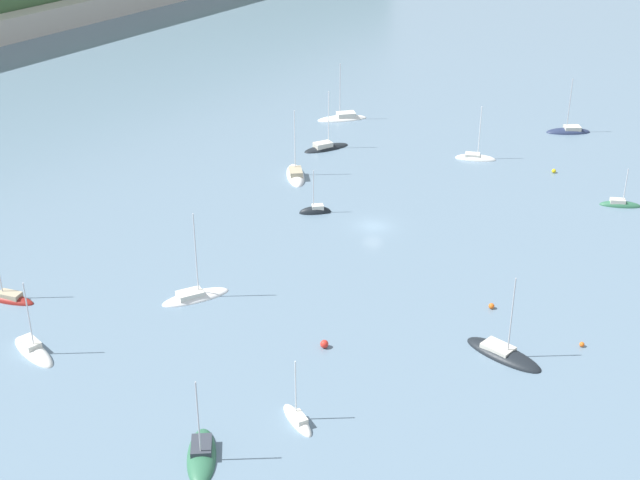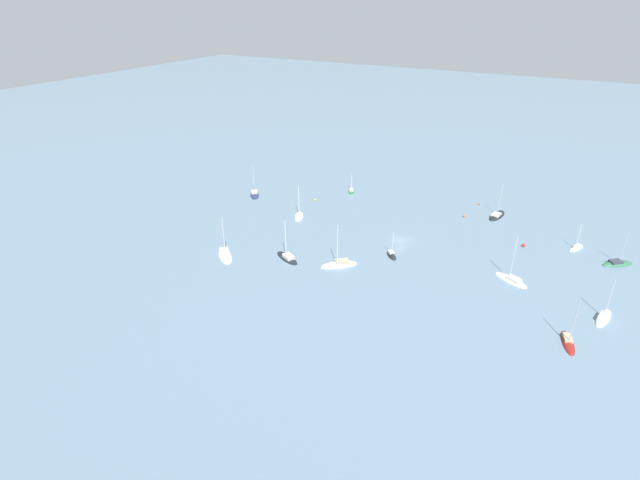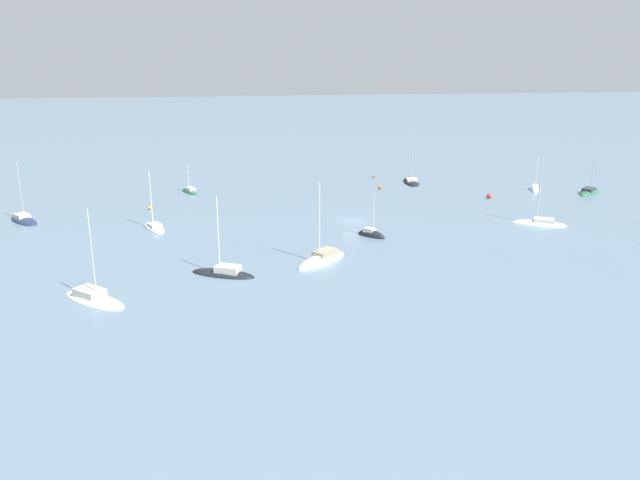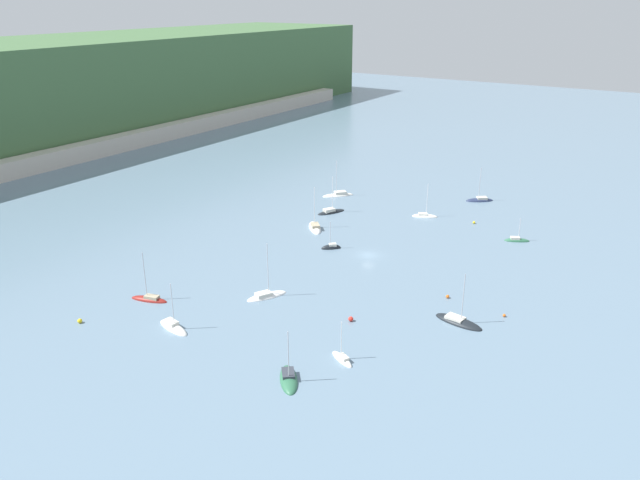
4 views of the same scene
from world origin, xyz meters
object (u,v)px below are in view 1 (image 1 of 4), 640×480
at_px(sailboat_4, 297,420).
at_px(mooring_buoy_3, 582,344).
at_px(sailboat_3, 296,176).
at_px(mooring_buoy_1, 554,171).
at_px(sailboat_6, 569,132).
at_px(sailboat_9, 7,298).
at_px(sailboat_10, 475,158).
at_px(sailboat_12, 503,355).
at_px(mooring_buoy_2, 324,344).
at_px(mooring_buoy_4, 491,306).
at_px(sailboat_0, 343,118).
at_px(sailboat_1, 195,297).
at_px(sailboat_2, 326,148).
at_px(sailboat_11, 33,352).
at_px(sailboat_8, 202,456).
at_px(sailboat_5, 620,205).
at_px(sailboat_7, 315,212).

xyz_separation_m(sailboat_4, mooring_buoy_3, (27.60, -17.14, 0.18)).
relative_size(sailboat_3, mooring_buoy_1, 17.52).
distance_m(sailboat_6, sailboat_9, 97.47).
bearing_deg(sailboat_10, sailboat_9, -133.46).
bearing_deg(sailboat_12, mooring_buoy_2, -140.23).
bearing_deg(mooring_buoy_4, sailboat_0, 48.77).
xyz_separation_m(sailboat_1, sailboat_10, (58.53, -6.82, -0.03)).
height_order(sailboat_2, sailboat_9, sailboat_2).
height_order(sailboat_11, mooring_buoy_2, sailboat_11).
height_order(sailboat_2, sailboat_6, sailboat_2).
distance_m(sailboat_3, sailboat_8, 64.61).
xyz_separation_m(sailboat_6, mooring_buoy_4, (-61.29, -14.87, 0.22)).
height_order(sailboat_0, mooring_buoy_2, sailboat_0).
bearing_deg(mooring_buoy_1, sailboat_0, 87.40).
distance_m(sailboat_1, sailboat_4, 25.91).
distance_m(sailboat_2, mooring_buoy_3, 64.36).
relative_size(sailboat_1, sailboat_8, 1.23).
distance_m(mooring_buoy_3, mooring_buoy_4, 11.36).
bearing_deg(sailboat_12, sailboat_5, 102.11).
distance_m(sailboat_0, sailboat_8, 91.94).
relative_size(sailboat_0, sailboat_10, 1.14).
bearing_deg(mooring_buoy_1, sailboat_3, 127.48).
height_order(sailboat_3, mooring_buoy_1, sailboat_3).
height_order(sailboat_2, sailboat_7, sailboat_2).
relative_size(sailboat_6, sailboat_9, 1.00).
distance_m(sailboat_7, sailboat_8, 52.12).
relative_size(sailboat_1, sailboat_4, 1.55).
relative_size(sailboat_7, mooring_buoy_4, 11.07).
height_order(sailboat_4, sailboat_10, sailboat_10).
bearing_deg(mooring_buoy_4, sailboat_8, 165.56).
relative_size(sailboat_1, sailboat_5, 1.79).
relative_size(sailboat_10, mooring_buoy_1, 14.80).
bearing_deg(sailboat_7, mooring_buoy_4, 120.58).
bearing_deg(sailboat_10, sailboat_3, -155.03).
distance_m(mooring_buoy_2, mooring_buoy_3, 27.39).
bearing_deg(sailboat_11, sailboat_9, 167.17).
relative_size(sailboat_7, mooring_buoy_2, 8.31).
bearing_deg(sailboat_11, sailboat_10, 92.52).
xyz_separation_m(sailboat_4, sailboat_7, (38.45, 25.58, -0.00)).
bearing_deg(mooring_buoy_3, mooring_buoy_1, 25.66).
height_order(sailboat_2, sailboat_4, sailboat_2).
height_order(sailboat_1, sailboat_7, sailboat_1).
height_order(sailboat_5, sailboat_8, sailboat_8).
bearing_deg(sailboat_10, sailboat_11, -124.18).
distance_m(sailboat_7, mooring_buoy_2, 33.81).
bearing_deg(mooring_buoy_1, mooring_buoy_2, 178.97).
distance_m(sailboat_9, mooring_buoy_3, 65.04).
bearing_deg(sailboat_2, mooring_buoy_3, -93.64).
distance_m(sailboat_2, sailboat_8, 76.90).
xyz_separation_m(sailboat_4, sailboat_6, (90.43, 9.00, 0.01)).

